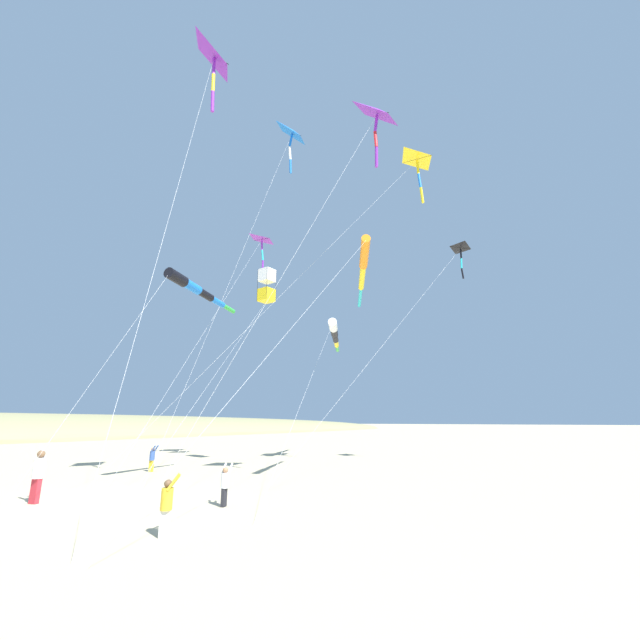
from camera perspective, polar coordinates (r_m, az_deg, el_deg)
The scene contains 15 objects.
ground_plane at distance 15.21m, azimuth -27.88°, elevation -21.80°, with size 600.00×600.00×0.00m, color #C6B58C.
person_adult_flyer at distance 15.99m, azimuth -34.93°, elevation -17.10°, with size 0.57×0.47×1.71m.
person_child_green_jacket at distance 13.30m, azimuth -13.26°, elevation -21.44°, with size 0.36×0.42×1.21m.
person_child_grey_jacket at distance 22.91m, azimuth -22.58°, elevation -17.43°, with size 0.44×0.37×1.27m.
person_bystander_far at distance 10.33m, azimuth -20.78°, elevation -22.92°, with size 0.45×0.47×1.30m.
kite_windsock_small_distant at distance 18.08m, azimuth 6.09°, elevation 7.45°, with size 3.77×14.42×9.53m.
kite_delta_long_streamer_right at distance 20.65m, azimuth -14.49°, elevation 32.27°, with size 4.42×5.94×17.88m.
kite_delta_black_fish_shape at distance 29.42m, azimuth -3.89°, elevation 24.79°, with size 1.59×9.60×21.53m.
kite_delta_red_high_left at distance 26.15m, azimuth 13.53°, elevation 21.19°, with size 9.39×13.63×17.77m.
kite_delta_blue_topmost at distance 28.05m, azimuth -8.18°, elevation 11.18°, with size 5.59×12.33×14.65m.
kite_delta_rainbow_low_near at distance 26.90m, azimuth 19.18°, elevation 9.55°, with size 4.91×13.51×13.14m.
kite_windsock_purple_drifting at distance 18.35m, azimuth -17.14°, elevation 4.21°, with size 1.85×9.24×8.34m.
kite_box_orange_high_right at distance 25.26m, azimuth -7.53°, elevation 4.84°, with size 5.38×11.18×11.62m.
kite_delta_long_streamer_left at distance 19.82m, azimuth 8.13°, elevation 26.90°, with size 4.39×8.34×15.96m.
kite_windsock_white_trailing at distance 28.04m, azimuth 2.05°, elevation -1.93°, with size 10.02×19.09×8.85m.
Camera 1 is at (13.22, -7.12, 2.46)m, focal length 22.70 mm.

